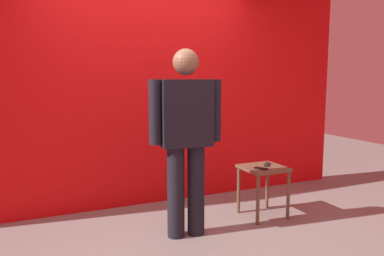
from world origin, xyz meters
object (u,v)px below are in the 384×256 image
standing_person (186,133)px  side_table (263,176)px  cell_phone (261,168)px  tv_remote (267,164)px

standing_person → side_table: bearing=7.5°
side_table → cell_phone: bearing=-138.8°
standing_person → tv_remote: size_ratio=10.32×
cell_phone → tv_remote: bearing=5.2°
tv_remote → side_table: bearing=-108.7°
standing_person → cell_phone: size_ratio=12.19×
side_table → cell_phone: 0.15m
side_table → cell_phone: (-0.08, -0.07, 0.11)m
standing_person → tv_remote: bearing=9.2°
standing_person → cell_phone: bearing=3.5°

